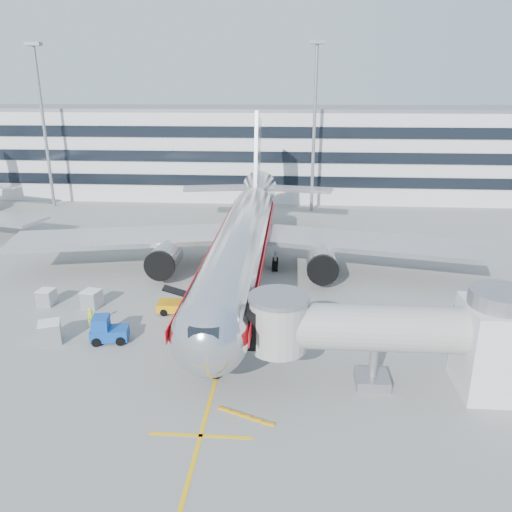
# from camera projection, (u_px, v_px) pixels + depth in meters

# --- Properties ---
(ground) EXTENTS (180.00, 180.00, 0.00)m
(ground) POSITION_uv_depth(u_px,v_px,m) (231.00, 325.00, 41.68)
(ground) COLOR gray
(ground) RESTS_ON ground
(lead_in_line) EXTENTS (0.25, 70.00, 0.01)m
(lead_in_line) POSITION_uv_depth(u_px,v_px,m) (242.00, 281.00, 51.13)
(lead_in_line) COLOR #FFB60D
(lead_in_line) RESTS_ON ground
(stop_bar) EXTENTS (6.00, 0.25, 0.01)m
(stop_bar) POSITION_uv_depth(u_px,v_px,m) (201.00, 436.00, 28.45)
(stop_bar) COLOR #FFB60D
(stop_bar) RESTS_ON ground
(main_jet) EXTENTS (50.95, 48.70, 16.06)m
(main_jet) POSITION_uv_depth(u_px,v_px,m) (244.00, 237.00, 51.40)
(main_jet) COLOR silver
(main_jet) RESTS_ON ground
(jet_bridge) EXTENTS (17.80, 4.50, 7.00)m
(jet_bridge) POSITION_uv_depth(u_px,v_px,m) (402.00, 333.00, 32.03)
(jet_bridge) COLOR silver
(jet_bridge) RESTS_ON ground
(terminal) EXTENTS (150.00, 24.25, 15.60)m
(terminal) POSITION_uv_depth(u_px,v_px,m) (267.00, 150.00, 93.94)
(terminal) COLOR silver
(terminal) RESTS_ON ground
(light_mast_west) EXTENTS (2.40, 1.20, 25.45)m
(light_mast_west) POSITION_uv_depth(u_px,v_px,m) (42.00, 114.00, 79.06)
(light_mast_west) COLOR gray
(light_mast_west) RESTS_ON ground
(light_mast_centre) EXTENTS (2.40, 1.20, 25.45)m
(light_mast_centre) POSITION_uv_depth(u_px,v_px,m) (315.00, 115.00, 76.05)
(light_mast_centre) COLOR gray
(light_mast_centre) RESTS_ON ground
(belt_loader) EXTENTS (5.06, 2.01, 2.40)m
(belt_loader) POSITION_uv_depth(u_px,v_px,m) (185.00, 305.00, 43.90)
(belt_loader) COLOR orange
(belt_loader) RESTS_ON ground
(baggage_tug) EXTENTS (3.06, 2.22, 2.12)m
(baggage_tug) POSITION_uv_depth(u_px,v_px,m) (107.00, 331.00, 38.79)
(baggage_tug) COLOR #0E419D
(baggage_tug) RESTS_ON ground
(cargo_container_left) EXTENTS (1.48, 1.48, 1.47)m
(cargo_container_left) POSITION_uv_depth(u_px,v_px,m) (46.00, 297.00, 45.43)
(cargo_container_left) COLOR #ABADB2
(cargo_container_left) RESTS_ON ground
(cargo_container_right) EXTENTS (1.77, 1.77, 1.58)m
(cargo_container_right) POSITION_uv_depth(u_px,v_px,m) (92.00, 299.00, 44.96)
(cargo_container_right) COLOR #ABADB2
(cargo_container_right) RESTS_ON ground
(cargo_container_front) EXTENTS (2.11, 2.11, 1.70)m
(cargo_container_front) POSITION_uv_depth(u_px,v_px,m) (50.00, 332.00, 38.66)
(cargo_container_front) COLOR #ABADB2
(cargo_container_front) RESTS_ON ground
(ramp_worker) EXTENTS (0.66, 0.72, 1.64)m
(ramp_worker) POSITION_uv_depth(u_px,v_px,m) (91.00, 317.00, 41.24)
(ramp_worker) COLOR #D2FD1A
(ramp_worker) RESTS_ON ground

